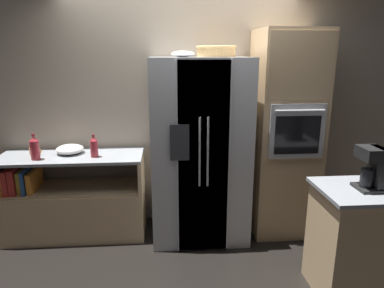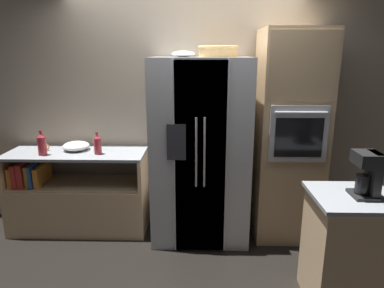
{
  "view_description": "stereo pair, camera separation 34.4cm",
  "coord_description": "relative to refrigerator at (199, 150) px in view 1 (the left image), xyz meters",
  "views": [
    {
      "loc": [
        -0.18,
        -3.37,
        1.92
      ],
      "look_at": [
        0.08,
        -0.05,
        1.04
      ],
      "focal_mm": 32.0,
      "sensor_mm": 36.0,
      "label": 1
    },
    {
      "loc": [
        0.16,
        -3.38,
        1.92
      ],
      "look_at": [
        0.08,
        -0.05,
        1.04
      ],
      "focal_mm": 32.0,
      "sensor_mm": 36.0,
      "label": 2
    }
  ],
  "objects": [
    {
      "name": "fruit_bowl",
      "position": [
        -0.17,
        -0.05,
        0.97
      ],
      "size": [
        0.22,
        0.22,
        0.06
      ],
      "color": "white",
      "rests_on": "refrigerator"
    },
    {
      "name": "mixing_bowl",
      "position": [
        -1.36,
        0.16,
        -0.0
      ],
      "size": [
        0.28,
        0.28,
        0.09
      ],
      "color": "white",
      "rests_on": "counter_left"
    },
    {
      "name": "bottle_tall",
      "position": [
        -1.08,
        0.02,
        0.06
      ],
      "size": [
        0.08,
        0.08,
        0.24
      ],
      "color": "maroon",
      "rests_on": "counter_left"
    },
    {
      "name": "wicker_basket",
      "position": [
        0.17,
        0.09,
        1.0
      ],
      "size": [
        0.4,
        0.4,
        0.11
      ],
      "color": "tan",
      "rests_on": "refrigerator"
    },
    {
      "name": "wall_back",
      "position": [
        -0.17,
        0.41,
        0.46
      ],
      "size": [
        12.0,
        0.06,
        2.8
      ],
      "color": "tan",
      "rests_on": "ground_plane"
    },
    {
      "name": "ground_plane",
      "position": [
        -0.17,
        -0.04,
        -0.94
      ],
      "size": [
        20.0,
        20.0,
        0.0
      ],
      "primitive_type": "plane",
      "color": "black"
    },
    {
      "name": "island_counter",
      "position": [
        1.14,
        -1.06,
        -0.48
      ],
      "size": [
        0.61,
        0.57,
        0.91
      ],
      "color": "tan",
      "rests_on": "ground_plane"
    },
    {
      "name": "mug",
      "position": [
        -1.71,
        0.13,
        -0.01
      ],
      "size": [
        0.12,
        0.09,
        0.08
      ],
      "color": "orange",
      "rests_on": "counter_left"
    },
    {
      "name": "coffee_maker",
      "position": [
        1.2,
        -1.08,
        0.15
      ],
      "size": [
        0.17,
        0.2,
        0.33
      ],
      "color": "black",
      "rests_on": "island_counter"
    },
    {
      "name": "wall_oven",
      "position": [
        0.92,
        0.06,
        0.14
      ],
      "size": [
        0.66,
        0.71,
        2.16
      ],
      "color": "tan",
      "rests_on": "ground_plane"
    },
    {
      "name": "counter_left",
      "position": [
        -1.36,
        0.1,
        -0.61
      ],
      "size": [
        1.48,
        0.57,
        0.9
      ],
      "color": "tan",
      "rests_on": "ground_plane"
    },
    {
      "name": "bottle_short",
      "position": [
        -1.64,
        -0.03,
        0.07
      ],
      "size": [
        0.09,
        0.09,
        0.27
      ],
      "color": "maroon",
      "rests_on": "counter_left"
    },
    {
      "name": "refrigerator",
      "position": [
        0.0,
        0.0,
        0.0
      ],
      "size": [
        0.98,
        0.79,
        1.89
      ],
      "color": "silver",
      "rests_on": "ground_plane"
    }
  ]
}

